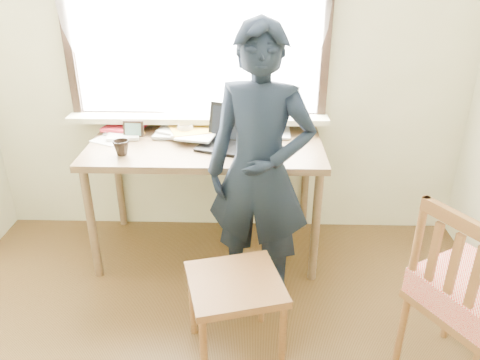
{
  "coord_description": "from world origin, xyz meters",
  "views": [
    {
      "loc": [
        0.19,
        -1.29,
        1.99
      ],
      "look_at": [
        0.13,
        0.95,
        0.9
      ],
      "focal_mm": 35.0,
      "sensor_mm": 36.0,
      "label": 1
    }
  ],
  "objects_px": {
    "desk": "(206,156)",
    "work_chair": "(235,292)",
    "mug_dark": "(121,148)",
    "laptop": "(231,137)",
    "person": "(260,172)",
    "mug_white": "(185,130)",
    "side_chair": "(470,294)"
  },
  "relations": [
    {
      "from": "mug_white",
      "to": "work_chair",
      "type": "xyz_separation_m",
      "value": [
        0.39,
        -1.14,
        -0.48
      ]
    },
    {
      "from": "laptop",
      "to": "side_chair",
      "type": "relative_size",
      "value": 0.45
    },
    {
      "from": "laptop",
      "to": "work_chair",
      "type": "height_order",
      "value": "laptop"
    },
    {
      "from": "laptop",
      "to": "side_chair",
      "type": "xyz_separation_m",
      "value": [
        1.19,
        -1.1,
        -0.37
      ]
    },
    {
      "from": "laptop",
      "to": "mug_white",
      "type": "relative_size",
      "value": 4.15
    },
    {
      "from": "desk",
      "to": "mug_dark",
      "type": "distance_m",
      "value": 0.57
    },
    {
      "from": "desk",
      "to": "mug_dark",
      "type": "xyz_separation_m",
      "value": [
        -0.51,
        -0.2,
        0.13
      ]
    },
    {
      "from": "laptop",
      "to": "mug_dark",
      "type": "bearing_deg",
      "value": -165.68
    },
    {
      "from": "desk",
      "to": "mug_dark",
      "type": "relative_size",
      "value": 15.16
    },
    {
      "from": "side_chair",
      "to": "desk",
      "type": "bearing_deg",
      "value": 140.31
    },
    {
      "from": "desk",
      "to": "mug_dark",
      "type": "height_order",
      "value": "mug_dark"
    },
    {
      "from": "person",
      "to": "laptop",
      "type": "bearing_deg",
      "value": 126.24
    },
    {
      "from": "work_chair",
      "to": "side_chair",
      "type": "distance_m",
      "value": 1.14
    },
    {
      "from": "desk",
      "to": "work_chair",
      "type": "height_order",
      "value": "desk"
    },
    {
      "from": "laptop",
      "to": "person",
      "type": "height_order",
      "value": "person"
    },
    {
      "from": "mug_white",
      "to": "laptop",
      "type": "bearing_deg",
      "value": -28.39
    },
    {
      "from": "laptop",
      "to": "person",
      "type": "relative_size",
      "value": 0.26
    },
    {
      "from": "mug_white",
      "to": "mug_dark",
      "type": "xyz_separation_m",
      "value": [
        -0.36,
        -0.35,
        0.01
      ]
    },
    {
      "from": "mug_white",
      "to": "person",
      "type": "xyz_separation_m",
      "value": [
        0.51,
        -0.62,
        -0.03
      ]
    },
    {
      "from": "desk",
      "to": "side_chair",
      "type": "relative_size",
      "value": 1.55
    },
    {
      "from": "side_chair",
      "to": "person",
      "type": "bearing_deg",
      "value": 146.9
    },
    {
      "from": "mug_white",
      "to": "person",
      "type": "height_order",
      "value": "person"
    },
    {
      "from": "laptop",
      "to": "mug_dark",
      "type": "height_order",
      "value": "laptop"
    },
    {
      "from": "laptop",
      "to": "side_chair",
      "type": "bearing_deg",
      "value": -42.79
    },
    {
      "from": "side_chair",
      "to": "work_chair",
      "type": "bearing_deg",
      "value": 173.11
    },
    {
      "from": "side_chair",
      "to": "person",
      "type": "xyz_separation_m",
      "value": [
        -1.0,
        0.65,
        0.32
      ]
    },
    {
      "from": "mug_dark",
      "to": "work_chair",
      "type": "xyz_separation_m",
      "value": [
        0.74,
        -0.79,
        -0.48
      ]
    },
    {
      "from": "mug_dark",
      "to": "work_chair",
      "type": "height_order",
      "value": "mug_dark"
    },
    {
      "from": "mug_white",
      "to": "side_chair",
      "type": "xyz_separation_m",
      "value": [
        1.51,
        -1.27,
        -0.35
      ]
    },
    {
      "from": "laptop",
      "to": "mug_white",
      "type": "distance_m",
      "value": 0.37
    },
    {
      "from": "desk",
      "to": "laptop",
      "type": "bearing_deg",
      "value": -9.7
    },
    {
      "from": "work_chair",
      "to": "side_chair",
      "type": "bearing_deg",
      "value": -6.89
    }
  ]
}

